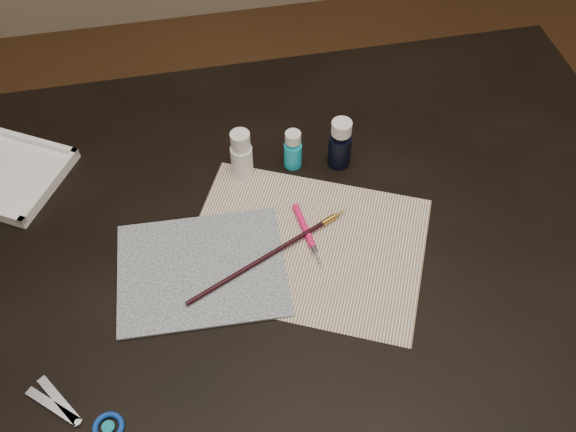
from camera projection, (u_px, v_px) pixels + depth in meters
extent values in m
cube|color=#422614|center=(288.00, 412.00, 1.64)|extent=(3.50, 3.50, 0.02)
cube|color=black|center=(288.00, 342.00, 1.34)|extent=(1.30, 0.90, 0.75)
cube|color=white|center=(306.00, 246.00, 1.03)|extent=(0.46, 0.41, 0.00)
cube|color=#121E32|center=(202.00, 269.00, 1.00)|extent=(0.27, 0.22, 0.00)
cylinder|color=white|center=(241.00, 154.00, 1.09)|extent=(0.05, 0.05, 0.09)
cylinder|color=#16AAD1|center=(293.00, 149.00, 1.11)|extent=(0.03, 0.03, 0.08)
cylinder|color=black|center=(340.00, 143.00, 1.10)|extent=(0.05, 0.05, 0.10)
cube|color=white|center=(9.00, 175.00, 1.11)|extent=(0.24, 0.24, 0.02)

